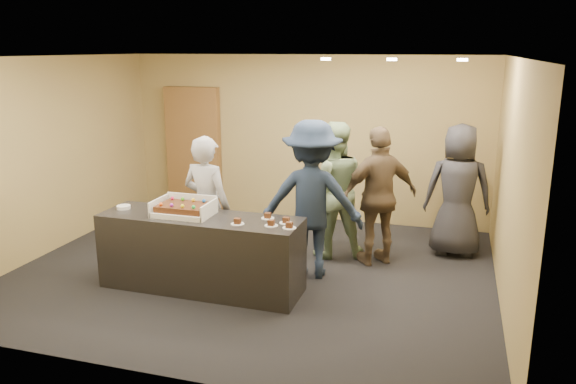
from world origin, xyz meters
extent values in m
plane|color=black|center=(0.00, 0.00, 0.00)|extent=(6.00, 6.00, 0.00)
plane|color=silver|center=(0.00, 0.00, 2.70)|extent=(6.00, 6.00, 0.00)
cube|color=tan|center=(0.00, 2.50, 1.35)|extent=(6.00, 0.04, 2.70)
cube|color=tan|center=(0.00, -2.50, 1.35)|extent=(6.00, 0.04, 2.70)
cube|color=tan|center=(-3.00, 0.00, 1.35)|extent=(0.04, 5.00, 2.70)
cube|color=tan|center=(3.00, 0.00, 1.35)|extent=(0.04, 5.00, 2.70)
cube|color=black|center=(-0.40, -0.69, 0.45)|extent=(2.41, 0.73, 0.90)
cube|color=brown|center=(-1.98, 2.41, 1.08)|extent=(0.98, 0.15, 2.16)
cube|color=white|center=(-0.60, -0.69, 0.93)|extent=(0.65, 0.46, 0.06)
cube|color=white|center=(-0.93, -0.69, 0.99)|extent=(0.02, 0.46, 0.18)
cube|color=white|center=(-0.27, -0.69, 0.99)|extent=(0.02, 0.46, 0.18)
cube|color=white|center=(-0.60, -0.46, 1.00)|extent=(0.65, 0.02, 0.20)
cube|color=#3D200D|center=(-0.60, -0.69, 0.99)|extent=(0.57, 0.40, 0.07)
sphere|color=#E81B5C|center=(-0.82, -0.55, 1.05)|extent=(0.04, 0.04, 0.04)
sphere|color=green|center=(-0.68, -0.55, 1.05)|extent=(0.04, 0.04, 0.04)
sphere|color=yellow|center=(-0.54, -0.55, 1.05)|extent=(0.04, 0.04, 0.04)
sphere|color=blue|center=(-0.40, -0.55, 1.05)|extent=(0.04, 0.04, 0.04)
sphere|color=#EE5414|center=(-0.82, -0.83, 1.05)|extent=(0.04, 0.04, 0.04)
sphere|color=purple|center=(-0.68, -0.83, 1.05)|extent=(0.04, 0.04, 0.04)
sphere|color=yellow|center=(-0.54, -0.83, 1.05)|extent=(0.04, 0.04, 0.04)
sphere|color=#29CF57|center=(-0.40, -0.83, 1.05)|extent=(0.04, 0.04, 0.04)
cylinder|color=white|center=(-1.43, -0.66, 0.92)|extent=(0.17, 0.17, 0.04)
cylinder|color=white|center=(0.13, -0.84, 0.90)|extent=(0.15, 0.15, 0.01)
cube|color=#3D200D|center=(0.13, -0.84, 0.94)|extent=(0.07, 0.06, 0.06)
cylinder|color=white|center=(0.39, -0.54, 0.90)|extent=(0.15, 0.15, 0.01)
cube|color=#3D200D|center=(0.39, -0.54, 0.94)|extent=(0.07, 0.06, 0.06)
cylinder|color=white|center=(0.51, -0.79, 0.90)|extent=(0.15, 0.15, 0.01)
cube|color=#3D200D|center=(0.51, -0.79, 0.94)|extent=(0.07, 0.06, 0.06)
cylinder|color=white|center=(0.64, -0.65, 0.90)|extent=(0.15, 0.15, 0.01)
cube|color=#3D200D|center=(0.64, -0.65, 0.94)|extent=(0.07, 0.06, 0.06)
cylinder|color=white|center=(0.73, -0.81, 0.90)|extent=(0.15, 0.15, 0.01)
cube|color=#3D200D|center=(0.73, -0.81, 0.94)|extent=(0.07, 0.06, 0.06)
imported|color=#9C9BA1|center=(-0.51, -0.24, 0.89)|extent=(0.72, 0.54, 1.78)
imported|color=gray|center=(0.84, 0.86, 0.93)|extent=(1.10, 0.99, 1.86)
imported|color=#1A253A|center=(0.74, 0.10, 0.98)|extent=(1.37, 0.91, 1.97)
imported|color=brown|center=(1.49, 0.75, 0.92)|extent=(1.14, 0.99, 1.84)
imported|color=#2A2A30|center=(2.47, 1.38, 0.92)|extent=(0.93, 0.64, 1.84)
cylinder|color=#FFEAC6|center=(0.80, 0.50, 2.67)|extent=(0.12, 0.12, 0.03)
cylinder|color=#FFEAC6|center=(1.60, 0.50, 2.67)|extent=(0.12, 0.12, 0.03)
cylinder|color=#FFEAC6|center=(2.40, 0.50, 2.67)|extent=(0.12, 0.12, 0.03)
camera|label=1|loc=(2.38, -6.37, 2.81)|focal=35.00mm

